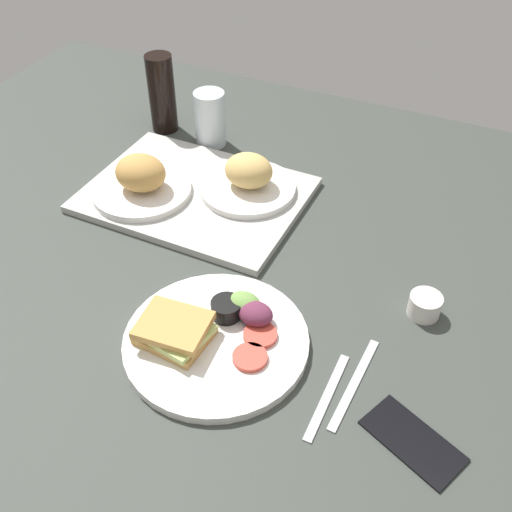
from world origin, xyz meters
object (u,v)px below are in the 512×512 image
(serving_tray, at_px, (195,195))
(drinking_glass, at_px, (210,119))
(bread_plate_far, at_px, (248,179))
(knife, at_px, (354,383))
(soda_bottle, at_px, (162,94))
(fork, at_px, (327,396))
(cell_phone, at_px, (413,440))
(espresso_cup, at_px, (425,305))
(bread_plate_near, at_px, (141,181))
(plate_with_salad, at_px, (214,335))

(serving_tray, bearing_deg, drinking_glass, 109.16)
(bread_plate_far, bearing_deg, knife, -46.14)
(soda_bottle, relative_size, fork, 1.11)
(cell_phone, bearing_deg, knife, 174.13)
(drinking_glass, distance_m, cell_phone, 0.87)
(soda_bottle, bearing_deg, espresso_cup, -25.76)
(bread_plate_near, xyz_separation_m, plate_with_salad, (0.32, -0.29, -0.03))
(serving_tray, height_order, plate_with_salad, plate_with_salad)
(bread_plate_far, height_order, espresso_cup, bread_plate_far)
(plate_with_salad, bearing_deg, bread_plate_near, 138.17)
(knife, relative_size, cell_phone, 1.32)
(serving_tray, xyz_separation_m, drinking_glass, (-0.07, 0.21, 0.06))
(soda_bottle, bearing_deg, bread_plate_near, -67.96)
(bread_plate_near, height_order, bread_plate_far, bread_plate_near)
(serving_tray, height_order, soda_bottle, soda_bottle)
(serving_tray, xyz_separation_m, fork, (0.43, -0.36, -0.01))
(soda_bottle, height_order, fork, soda_bottle)
(bread_plate_near, distance_m, fork, 0.61)
(espresso_cup, bearing_deg, plate_with_salad, -145.16)
(serving_tray, height_order, fork, serving_tray)
(bread_plate_near, height_order, drinking_glass, drinking_glass)
(serving_tray, distance_m, espresso_cup, 0.54)
(plate_with_salad, distance_m, cell_phone, 0.35)
(drinking_glass, bearing_deg, plate_with_salad, -61.64)
(serving_tray, bearing_deg, espresso_cup, -13.93)
(bread_plate_near, bearing_deg, fork, -30.53)
(drinking_glass, relative_size, espresso_cup, 2.35)
(fork, relative_size, cell_phone, 1.18)
(espresso_cup, distance_m, fork, 0.25)
(soda_bottle, distance_m, fork, 0.87)
(espresso_cup, bearing_deg, fork, -111.56)
(serving_tray, relative_size, knife, 2.37)
(drinking_glass, bearing_deg, bread_plate_far, -42.22)
(espresso_cup, relative_size, cell_phone, 0.39)
(bread_plate_near, distance_m, plate_with_salad, 0.43)
(serving_tray, distance_m, bread_plate_near, 0.12)
(drinking_glass, height_order, espresso_cup, drinking_glass)
(serving_tray, bearing_deg, knife, -34.95)
(bread_plate_near, xyz_separation_m, drinking_glass, (0.03, 0.26, 0.02))
(serving_tray, relative_size, plate_with_salad, 1.48)
(bread_plate_far, bearing_deg, soda_bottle, 151.12)
(soda_bottle, relative_size, espresso_cup, 3.37)
(soda_bottle, distance_m, cell_phone, 0.98)
(plate_with_salad, distance_m, espresso_cup, 0.36)
(drinking_glass, height_order, fork, drinking_glass)
(soda_bottle, height_order, knife, soda_bottle)
(fork, xyz_separation_m, knife, (0.03, 0.04, 0.00))
(bread_plate_near, relative_size, plate_with_salad, 0.69)
(serving_tray, distance_m, bread_plate_far, 0.12)
(espresso_cup, bearing_deg, bread_plate_near, 172.70)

